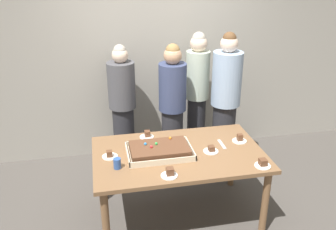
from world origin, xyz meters
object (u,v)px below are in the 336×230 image
Objects in this scene: party_table at (178,160)px; person_striped_tie_right at (225,102)px; plated_slice_near_right at (211,150)px; person_serving_front at (172,107)px; plated_slice_center_front at (240,139)px; person_green_shirt_behind at (197,94)px; sheet_cake at (159,150)px; plated_slice_far_left at (110,155)px; plated_slice_center_back at (147,135)px; plated_slice_near_left at (170,173)px; plated_slice_far_right at (263,164)px; person_far_right_suit at (123,105)px; drink_cup_nearest at (117,163)px; cake_server_utensil at (222,144)px.

person_striped_tie_right reaches higher than party_table.
plated_slice_near_right is 0.09× the size of person_serving_front.
plated_slice_center_front is 1.12m from person_green_shirt_behind.
person_striped_tie_right is (0.97, 0.82, 0.11)m from sheet_cake.
plated_slice_far_left is 1.36m from plated_slice_center_front.
plated_slice_center_front reaches higher than plated_slice_far_left.
person_striped_tie_right is (1.03, 0.43, 0.13)m from plated_slice_center_back.
plated_slice_far_right is (0.88, -0.01, -0.00)m from plated_slice_near_left.
person_green_shirt_behind is (0.53, 1.21, 0.24)m from party_table.
sheet_cake is at bearing -0.00° from person_far_right_suit.
person_serving_front is at bearing 81.31° from party_table.
plated_slice_far_left is 1.00× the size of plated_slice_far_right.
plated_slice_far_left is 1.21m from person_far_right_suit.
person_striped_tie_right reaches higher than person_serving_front.
plated_slice_near_left is 1.65m from person_far_right_suit.
plated_slice_near_right is 1.28m from person_green_shirt_behind.
plated_slice_near_right is 1.00× the size of plated_slice_far_left.
drink_cup_nearest is (-0.36, -0.57, 0.03)m from plated_slice_center_back.
person_serving_front is at bearing -54.07° from person_striped_tie_right.
plated_slice_center_front is 0.75× the size of cake_server_utensil.
cake_server_utensil is at bearing 39.20° from person_serving_front.
person_serving_front is at bearing 121.52° from plated_slice_center_front.
sheet_cake is 0.52m from plated_slice_near_right.
person_striped_tie_right reaches higher than drink_cup_nearest.
plated_slice_center_front reaches higher than party_table.
cake_server_utensil is 0.97m from person_serving_front.
person_green_shirt_behind is (0.72, 1.20, 0.11)m from sheet_cake.
cake_server_utensil is 0.12× the size of person_serving_front.
plated_slice_far_left is (-0.67, 0.05, 0.11)m from party_table.
person_green_shirt_behind is at bearing 96.35° from plated_slice_far_right.
plated_slice_near_right is at bearing 137.02° from plated_slice_far_right.
plated_slice_far_left is at bearing 174.65° from plated_slice_near_right.
person_serving_front reaches higher than plated_slice_far_right.
person_serving_front is at bearing 99.48° from plated_slice_near_right.
plated_slice_near_left is 1.55m from person_striped_tie_right.
plated_slice_near_left is at bearing -83.99° from plated_slice_center_back.
plated_slice_far_right is at bearing -24.68° from sheet_cake.
drink_cup_nearest is 0.50× the size of cake_server_utensil.
cake_server_utensil is (0.65, 0.47, -0.02)m from plated_slice_near_left.
sheet_cake is 4.26× the size of plated_slice_near_right.
person_green_shirt_behind reaches higher than person_serving_front.
person_green_shirt_behind is at bearing 45.90° from plated_slice_center_back.
plated_slice_center_back is at bearing 99.42° from sheet_cake.
drink_cup_nearest is (-0.62, -0.17, 0.13)m from party_table.
sheet_cake is at bearing -0.01° from person_serving_front.
person_serving_front is (0.41, 0.58, 0.07)m from plated_slice_center_back.
plated_slice_near_right is 1.04m from person_serving_front.
cake_server_utensil is (0.48, 0.07, 0.09)m from party_table.
person_far_right_suit is (-0.27, 1.63, 0.03)m from plated_slice_near_left.
person_far_right_suit is (-0.44, 1.23, 0.15)m from party_table.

